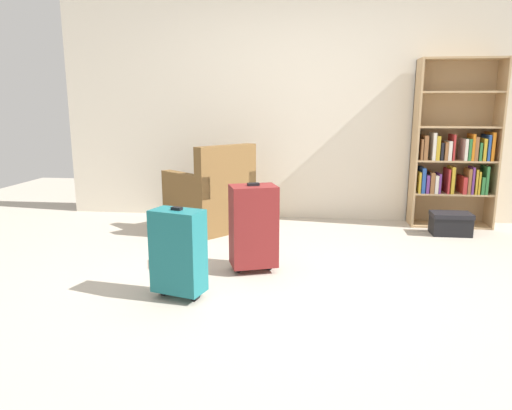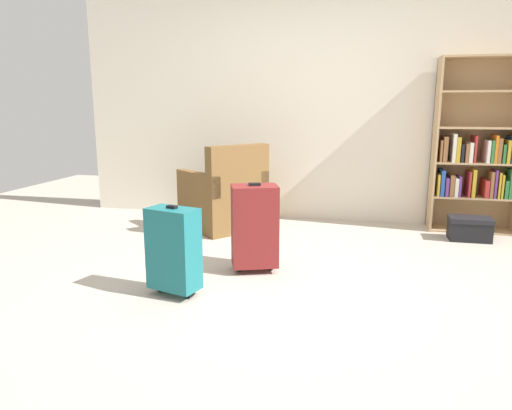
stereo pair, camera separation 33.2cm
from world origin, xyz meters
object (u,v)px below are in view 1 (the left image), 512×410
suitcase_dark_red (253,226)px  suitcase_teal (178,251)px  bookshelf (454,151)px  mug (251,228)px  armchair (212,200)px  storage_box (451,223)px

suitcase_dark_red → suitcase_teal: bearing=-126.1°
bookshelf → mug: 2.31m
bookshelf → suitcase_teal: size_ratio=2.79×
bookshelf → suitcase_teal: (-2.36, -2.30, -0.48)m
mug → suitcase_teal: (-0.26, -1.71, 0.28)m
suitcase_dark_red → mug: bearing=98.7°
armchair → suitcase_dark_red: size_ratio=1.41×
armchair → suitcase_dark_red: (0.60, -1.22, 0.05)m
bookshelf → suitcase_teal: bookshelf is taller
suitcase_dark_red → suitcase_teal: suitcase_dark_red is taller
storage_box → suitcase_dark_red: bearing=-144.9°
armchair → suitcase_teal: armchair is taller
storage_box → suitcase_dark_red: (-1.85, -1.30, 0.25)m
suitcase_dark_red → suitcase_teal: size_ratio=1.12×
bookshelf → storage_box: (-0.08, -0.41, -0.69)m
bookshelf → suitcase_teal: 3.33m
storage_box → suitcase_teal: 2.96m
armchair → mug: armchair is taller
armchair → storage_box: armchair is taller
suitcase_teal → suitcase_dark_red: bearing=53.9°
armchair → suitcase_teal: size_ratio=1.57×
mug → storage_box: bearing=5.1°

